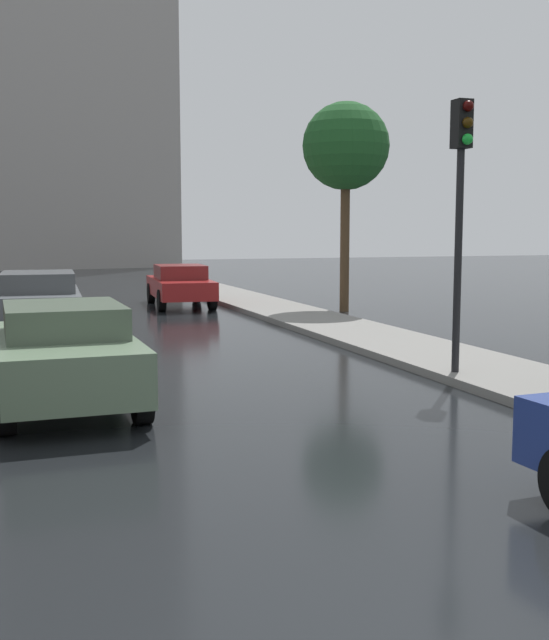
% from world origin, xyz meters
% --- Properties ---
extents(car_green_far_ahead, '(1.89, 4.03, 1.41)m').
position_xyz_m(car_green_far_ahead, '(-1.77, 7.72, 0.75)').
color(car_green_far_ahead, slate).
rests_on(car_green_far_ahead, ground).
extents(car_grey_behind_camera, '(2.06, 4.19, 1.47)m').
position_xyz_m(car_grey_behind_camera, '(-1.81, 15.53, 0.78)').
color(car_grey_behind_camera, slate).
rests_on(car_grey_behind_camera, ground).
extents(car_red_far_lane, '(1.99, 4.49, 1.32)m').
position_xyz_m(car_red_far_lane, '(2.72, 21.15, 0.70)').
color(car_red_far_lane, maroon).
rests_on(car_red_far_lane, ground).
extents(traffic_light, '(0.26, 0.39, 4.30)m').
position_xyz_m(traffic_light, '(4.33, 7.56, 3.12)').
color(traffic_light, black).
rests_on(traffic_light, sidewalk_strip).
extents(street_tree_near, '(2.56, 2.56, 6.16)m').
position_xyz_m(street_tree_near, '(7.05, 18.05, 4.82)').
color(street_tree_near, '#4C3823').
rests_on(street_tree_near, ground).
extents(distant_tower, '(13.74, 11.98, 32.36)m').
position_xyz_m(distant_tower, '(1.60, 51.44, 16.18)').
color(distant_tower, '#9E9993').
rests_on(distant_tower, ground).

